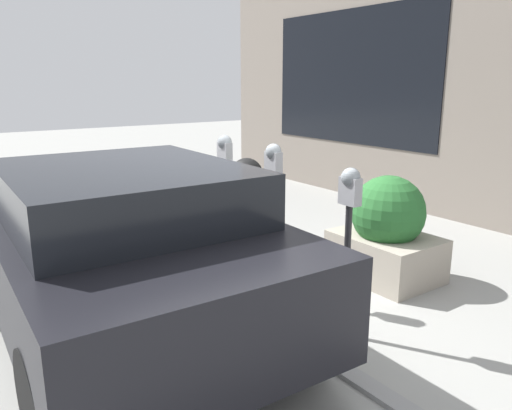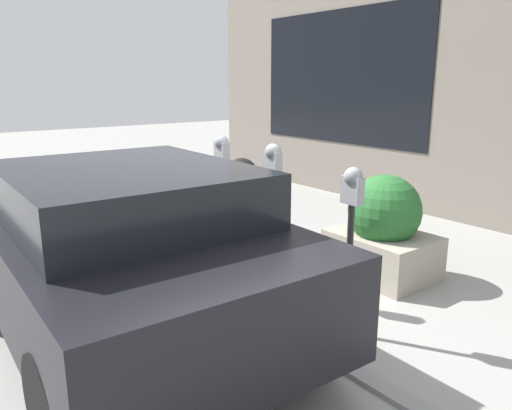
{
  "view_description": "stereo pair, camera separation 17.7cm",
  "coord_description": "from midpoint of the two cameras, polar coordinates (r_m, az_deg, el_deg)",
  "views": [
    {
      "loc": [
        -3.82,
        2.59,
        2.17
      ],
      "look_at": [
        0.0,
        -0.1,
        1.01
      ],
      "focal_mm": 35.0,
      "sensor_mm": 36.0,
      "label": 1
    },
    {
      "loc": [
        -3.72,
        2.73,
        2.17
      ],
      "look_at": [
        0.0,
        -0.1,
        1.01
      ],
      "focal_mm": 35.0,
      "sensor_mm": 36.0,
      "label": 2
    }
  ],
  "objects": [
    {
      "name": "ground_plane",
      "position": [
        5.1,
        -1.97,
        -11.21
      ],
      "size": [
        40.0,
        40.0,
        0.0
      ],
      "primitive_type": "plane",
      "color": "#999993"
    },
    {
      "name": "trash_bin",
      "position": [
        6.57,
        -2.41,
        0.23
      ],
      "size": [
        0.48,
        0.48,
        1.2
      ],
      "color": "black",
      "rests_on": "ground_plane"
    },
    {
      "name": "building_facade",
      "position": [
        8.07,
        25.37,
        11.76
      ],
      "size": [
        13.5,
        0.17,
        4.06
      ],
      "color": "slate",
      "rests_on": "ground_plane"
    },
    {
      "name": "planter_box",
      "position": [
        5.78,
        13.48,
        -2.96
      ],
      "size": [
        1.11,
        0.86,
        1.17
      ],
      "color": "#A39989",
      "rests_on": "ground_plane"
    },
    {
      "name": "parking_meter_middle",
      "position": [
        5.64,
        -4.81,
        3.74
      ],
      "size": [
        0.19,
        0.16,
        1.59
      ],
      "color": "#232326",
      "rests_on": "ground_plane"
    },
    {
      "name": "parked_car_front",
      "position": [
        4.33,
        -16.05,
        -4.76
      ],
      "size": [
        3.91,
        2.06,
        1.52
      ],
      "rotation": [
        0.0,
        0.0,
        -0.03
      ],
      "color": "black",
      "rests_on": "ground_plane"
    },
    {
      "name": "parking_meter_second",
      "position": [
        4.9,
        0.91,
        2.13
      ],
      "size": [
        0.19,
        0.16,
        1.59
      ],
      "color": "#232326",
      "rests_on": "ground_plane"
    },
    {
      "name": "parking_meter_nearest",
      "position": [
        4.21,
        9.68,
        -0.85
      ],
      "size": [
        0.19,
        0.16,
        1.49
      ],
      "color": "#232326",
      "rests_on": "ground_plane"
    },
    {
      "name": "curb_strip",
      "position": [
        5.05,
        -2.72,
        -11.24
      ],
      "size": [
        13.5,
        0.16,
        0.04
      ],
      "color": "gray",
      "rests_on": "ground_plane"
    }
  ]
}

